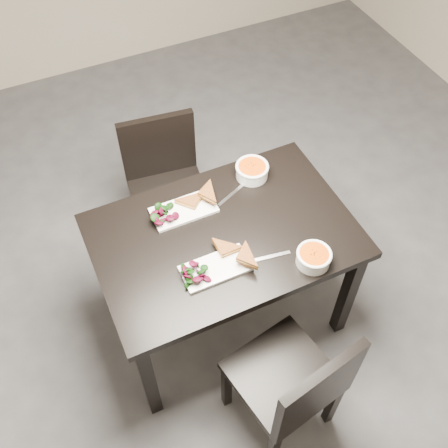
{
  "coord_description": "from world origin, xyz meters",
  "views": [
    {
      "loc": [
        -0.69,
        -1.46,
        2.7
      ],
      "look_at": [
        -0.06,
        -0.12,
        0.82
      ],
      "focal_mm": 42.6,
      "sensor_mm": 36.0,
      "label": 1
    }
  ],
  "objects_px": {
    "chair_far": "(165,180)",
    "plate_far": "(184,210)",
    "soup_bowl_near": "(314,257)",
    "plate_near": "(215,268)",
    "soup_bowl_far": "(252,170)",
    "table": "(224,246)",
    "chair_near": "(296,385)"
  },
  "relations": [
    {
      "from": "chair_near",
      "to": "chair_far",
      "type": "height_order",
      "value": "same"
    },
    {
      "from": "chair_near",
      "to": "plate_near",
      "type": "xyz_separation_m",
      "value": [
        -0.14,
        0.52,
        0.27
      ]
    },
    {
      "from": "plate_near",
      "to": "chair_far",
      "type": "bearing_deg",
      "value": 85.85
    },
    {
      "from": "soup_bowl_far",
      "to": "soup_bowl_near",
      "type": "bearing_deg",
      "value": -89.21
    },
    {
      "from": "chair_near",
      "to": "soup_bowl_far",
      "type": "relative_size",
      "value": 5.08
    },
    {
      "from": "chair_far",
      "to": "soup_bowl_far",
      "type": "xyz_separation_m",
      "value": [
        0.34,
        -0.4,
        0.31
      ]
    },
    {
      "from": "plate_far",
      "to": "soup_bowl_far",
      "type": "xyz_separation_m",
      "value": [
        0.4,
        0.07,
        0.03
      ]
    },
    {
      "from": "plate_far",
      "to": "soup_bowl_far",
      "type": "height_order",
      "value": "soup_bowl_far"
    },
    {
      "from": "soup_bowl_far",
      "to": "plate_far",
      "type": "bearing_deg",
      "value": -169.92
    },
    {
      "from": "chair_far",
      "to": "plate_near",
      "type": "height_order",
      "value": "chair_far"
    },
    {
      "from": "plate_far",
      "to": "soup_bowl_far",
      "type": "relative_size",
      "value": 1.84
    },
    {
      "from": "chair_near",
      "to": "chair_far",
      "type": "distance_m",
      "value": 1.36
    },
    {
      "from": "chair_far",
      "to": "plate_far",
      "type": "xyz_separation_m",
      "value": [
        -0.06,
        -0.47,
        0.27
      ]
    },
    {
      "from": "soup_bowl_near",
      "to": "plate_far",
      "type": "distance_m",
      "value": 0.65
    },
    {
      "from": "chair_far",
      "to": "plate_far",
      "type": "bearing_deg",
      "value": -90.38
    },
    {
      "from": "chair_near",
      "to": "plate_far",
      "type": "distance_m",
      "value": 0.94
    },
    {
      "from": "plate_far",
      "to": "chair_far",
      "type": "bearing_deg",
      "value": 82.52
    },
    {
      "from": "chair_far",
      "to": "soup_bowl_near",
      "type": "bearing_deg",
      "value": -63.52
    },
    {
      "from": "soup_bowl_near",
      "to": "plate_far",
      "type": "height_order",
      "value": "soup_bowl_near"
    },
    {
      "from": "plate_far",
      "to": "soup_bowl_far",
      "type": "distance_m",
      "value": 0.41
    },
    {
      "from": "plate_near",
      "to": "chair_near",
      "type": "bearing_deg",
      "value": -75.22
    },
    {
      "from": "table",
      "to": "plate_near",
      "type": "bearing_deg",
      "value": -125.59
    },
    {
      "from": "table",
      "to": "soup_bowl_near",
      "type": "distance_m",
      "value": 0.45
    },
    {
      "from": "chair_near",
      "to": "soup_bowl_far",
      "type": "xyz_separation_m",
      "value": [
        0.26,
        0.96,
        0.31
      ]
    },
    {
      "from": "soup_bowl_near",
      "to": "plate_near",
      "type": "bearing_deg",
      "value": 160.11
    },
    {
      "from": "chair_far",
      "to": "soup_bowl_near",
      "type": "height_order",
      "value": "chair_far"
    },
    {
      "from": "table",
      "to": "soup_bowl_near",
      "type": "bearing_deg",
      "value": -47.05
    },
    {
      "from": "chair_near",
      "to": "plate_far",
      "type": "xyz_separation_m",
      "value": [
        -0.14,
        0.89,
        0.27
      ]
    },
    {
      "from": "table",
      "to": "chair_near",
      "type": "height_order",
      "value": "chair_near"
    },
    {
      "from": "chair_far",
      "to": "plate_near",
      "type": "relative_size",
      "value": 2.82
    },
    {
      "from": "chair_near",
      "to": "plate_near",
      "type": "relative_size",
      "value": 2.82
    },
    {
      "from": "chair_far",
      "to": "plate_near",
      "type": "xyz_separation_m",
      "value": [
        -0.06,
        -0.83,
        0.27
      ]
    }
  ]
}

